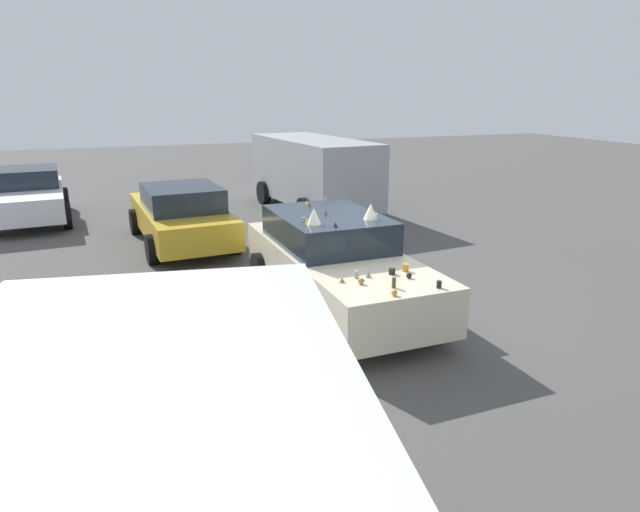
% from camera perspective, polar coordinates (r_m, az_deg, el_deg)
% --- Properties ---
extents(ground_plane, '(60.00, 60.00, 0.00)m').
position_cam_1_polar(ground_plane, '(9.28, 1.74, -5.14)').
color(ground_plane, '#514F4C').
extents(art_car_decorated, '(4.72, 2.09, 1.74)m').
position_cam_1_polar(art_car_decorated, '(9.11, 1.55, -0.54)').
color(art_car_decorated, beige).
rests_on(art_car_decorated, ground).
extents(parked_van_far_right, '(5.32, 2.59, 2.11)m').
position_cam_1_polar(parked_van_far_right, '(16.49, -0.73, 8.84)').
color(parked_van_far_right, '#9EA3A8').
rests_on(parked_van_far_right, ground).
extents(parked_sedan_near_right, '(4.31, 2.27, 1.42)m').
position_cam_1_polar(parked_sedan_near_right, '(17.09, -27.97, 5.56)').
color(parked_sedan_near_right, white).
rests_on(parked_sedan_near_right, ground).
extents(parked_sedan_row_back_center, '(4.59, 2.23, 1.41)m').
position_cam_1_polar(parked_sedan_row_back_center, '(13.19, -14.15, 4.17)').
color(parked_sedan_row_back_center, gold).
rests_on(parked_sedan_row_back_center, ground).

